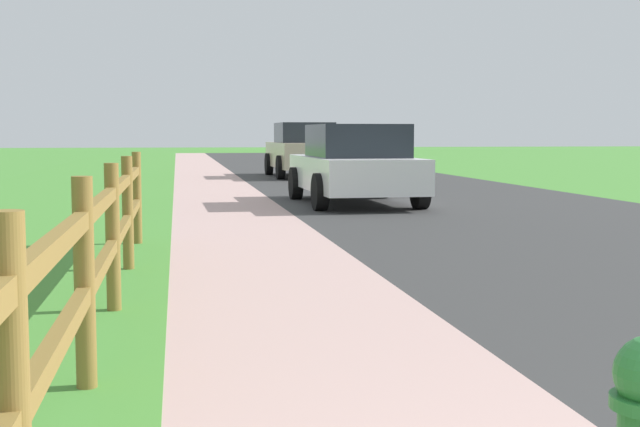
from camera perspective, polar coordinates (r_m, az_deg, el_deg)
The scene contains 7 objects.
ground_plane at distance 25.91m, azimuth -5.19°, elevation 2.28°, with size 120.00×120.00×0.00m, color #478C35.
road_asphalt at distance 28.36m, azimuth 1.58°, elevation 2.56°, with size 7.00×66.00×0.01m, color #353535.
curb_concrete at distance 27.86m, azimuth -11.67°, elevation 2.41°, with size 6.00×66.00×0.01m, color #C09C95.
grass_verge at distance 27.96m, azimuth -14.74°, elevation 2.36°, with size 5.00×66.00×0.00m, color #478C35.
rail_fence at distance 5.74m, azimuth -14.29°, elevation -1.91°, with size 0.11×10.37×1.14m.
parked_suv_white at distance 16.65m, azimuth 2.30°, elevation 3.24°, with size 2.14×4.45×1.53m.
parked_car_beige at distance 27.20m, azimuth -1.09°, elevation 4.21°, with size 2.12×4.78×1.70m.
Camera 1 is at (-1.91, -0.81, 1.36)m, focal length 48.38 mm.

